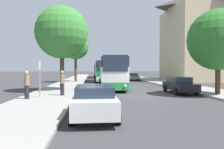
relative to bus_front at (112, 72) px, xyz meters
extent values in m
plane|color=#38383A|center=(1.63, -7.15, -1.82)|extent=(300.00, 300.00, 0.00)
cube|color=gray|center=(-5.37, -7.15, -1.74)|extent=(4.00, 120.00, 0.15)
cube|color=#C6B28E|center=(19.00, 14.09, 4.72)|extent=(14.46, 12.42, 13.08)
cube|color=#238942|center=(0.00, 0.01, -1.19)|extent=(2.70, 10.41, 0.70)
cube|color=silver|center=(0.00, 0.01, -0.16)|extent=(2.70, 10.41, 1.36)
cube|color=#232D3D|center=(0.00, 0.01, 0.99)|extent=(2.72, 10.21, 0.95)
cube|color=silver|center=(0.00, 0.01, 1.53)|extent=(2.65, 10.21, 0.12)
cube|color=#232D3D|center=(-0.14, -5.19, 0.84)|extent=(2.19, 0.12, 1.45)
sphere|color=#F4EAC1|center=(-0.99, -5.19, -1.16)|extent=(0.24, 0.24, 0.24)
sphere|color=#F4EAC1|center=(0.71, -5.23, -1.16)|extent=(0.24, 0.24, 0.24)
cylinder|color=black|center=(-1.30, -3.06, -1.32)|extent=(0.33, 1.01, 1.00)
cylinder|color=black|center=(1.13, -3.12, -1.32)|extent=(0.33, 1.01, 1.00)
cylinder|color=black|center=(-1.13, 3.15, -1.32)|extent=(0.33, 1.01, 1.00)
cylinder|color=black|center=(1.30, 3.09, -1.32)|extent=(0.33, 1.01, 1.00)
cube|color=silver|center=(-0.33, 13.35, -1.19)|extent=(2.50, 10.59, 0.70)
cube|color=#23844C|center=(-0.33, 13.35, -0.16)|extent=(2.50, 10.59, 1.37)
cube|color=#232D3D|center=(-0.33, 13.35, 1.00)|extent=(2.53, 10.37, 0.95)
cube|color=#23844C|center=(-0.33, 13.35, 1.54)|extent=(2.45, 10.37, 0.12)
cube|color=#232D3D|center=(-0.32, 8.03, 0.85)|extent=(2.23, 0.06, 1.45)
sphere|color=#F4EAC1|center=(-1.19, 8.00, -1.16)|extent=(0.24, 0.24, 0.24)
sphere|color=#F4EAC1|center=(0.55, 8.01, -1.16)|extent=(0.24, 0.24, 0.24)
cylinder|color=black|center=(-1.56, 10.17, -1.32)|extent=(0.30, 1.00, 1.00)
cylinder|color=black|center=(0.92, 10.17, -1.32)|extent=(0.30, 1.00, 1.00)
cylinder|color=black|center=(-1.58, 16.52, -1.32)|extent=(0.30, 1.00, 1.00)
cylinder|color=black|center=(0.91, 16.52, -1.32)|extent=(0.30, 1.00, 1.00)
cube|color=gray|center=(-0.38, 29.00, -1.19)|extent=(2.58, 10.99, 0.70)
cube|color=red|center=(-0.38, 29.00, -0.22)|extent=(2.58, 10.99, 1.25)
cube|color=#232D3D|center=(-0.38, 29.00, 0.88)|extent=(2.60, 10.77, 0.95)
cube|color=red|center=(-0.38, 29.00, 1.42)|extent=(2.53, 10.77, 0.12)
cube|color=#232D3D|center=(-0.41, 23.48, 0.73)|extent=(2.27, 0.07, 1.45)
sphere|color=#F4EAC1|center=(-1.29, 23.46, -1.16)|extent=(0.24, 0.24, 0.24)
sphere|color=#F4EAC1|center=(0.47, 23.45, -1.16)|extent=(0.24, 0.24, 0.24)
cylinder|color=black|center=(-1.66, 25.71, -1.32)|extent=(0.31, 1.00, 1.00)
cylinder|color=black|center=(0.86, 25.70, -1.32)|extent=(0.31, 1.00, 1.00)
cylinder|color=black|center=(-1.62, 32.29, -1.32)|extent=(0.31, 1.00, 1.00)
cylinder|color=black|center=(0.90, 32.28, -1.32)|extent=(0.31, 1.00, 1.00)
cube|color=silver|center=(-2.06, -14.14, -1.16)|extent=(1.84, 4.61, 0.70)
cube|color=#232D3D|center=(-2.05, -14.33, -0.60)|extent=(1.60, 2.40, 0.42)
cylinder|color=black|center=(-2.97, -12.73, -1.51)|extent=(0.21, 0.62, 0.62)
cylinder|color=black|center=(-1.17, -12.71, -1.51)|extent=(0.21, 0.62, 0.62)
cylinder|color=black|center=(-2.94, -15.58, -1.51)|extent=(0.21, 0.62, 0.62)
cylinder|color=black|center=(-1.14, -15.56, -1.51)|extent=(0.21, 0.62, 0.62)
cube|color=black|center=(5.54, -5.39, -1.20)|extent=(1.74, 4.37, 0.62)
cube|color=#232D3D|center=(5.54, -5.21, -0.62)|extent=(1.52, 2.27, 0.53)
cylinder|color=black|center=(6.40, -6.74, -1.51)|extent=(0.20, 0.62, 0.62)
cylinder|color=black|center=(4.68, -6.73, -1.51)|extent=(0.20, 0.62, 0.62)
cylinder|color=black|center=(6.41, -4.04, -1.51)|extent=(0.20, 0.62, 0.62)
cylinder|color=black|center=(4.69, -4.03, -1.51)|extent=(0.20, 0.62, 0.62)
cube|color=slate|center=(5.35, 16.27, -1.21)|extent=(2.04, 4.44, 0.58)
cube|color=#232D3D|center=(5.35, 16.44, -0.70)|extent=(1.76, 2.33, 0.44)
cylinder|color=black|center=(6.29, 14.88, -1.51)|extent=(0.21, 0.62, 0.62)
cylinder|color=black|center=(4.35, 14.93, -1.51)|extent=(0.21, 0.62, 0.62)
cylinder|color=black|center=(6.35, 17.60, -1.51)|extent=(0.21, 0.62, 0.62)
cylinder|color=black|center=(4.41, 17.65, -1.51)|extent=(0.21, 0.62, 0.62)
cylinder|color=gray|center=(-5.93, -7.77, -0.34)|extent=(0.08, 0.08, 2.65)
cube|color=silver|center=(-5.93, -7.77, 0.64)|extent=(0.03, 0.45, 0.60)
cylinder|color=#23232D|center=(-6.54, -8.83, -1.22)|extent=(0.30, 0.30, 0.90)
cylinder|color=olive|center=(-6.54, -8.83, -0.40)|extent=(0.36, 0.36, 0.75)
sphere|color=tan|center=(-6.54, -8.83, 0.10)|extent=(0.24, 0.24, 0.24)
cylinder|color=#23232D|center=(-4.42, -7.05, -1.22)|extent=(0.30, 0.30, 0.90)
cylinder|color=olive|center=(-4.42, -7.05, -0.39)|extent=(0.36, 0.36, 0.75)
sphere|color=tan|center=(-4.42, -7.05, 0.11)|extent=(0.24, 0.24, 0.24)
cylinder|color=#513D23|center=(-4.77, 11.07, 0.35)|extent=(0.40, 0.40, 4.03)
sphere|color=#387F33|center=(-4.77, 11.07, 3.93)|extent=(4.17, 4.17, 4.17)
cylinder|color=#47331E|center=(-5.01, -2.82, 0.14)|extent=(0.40, 0.40, 3.61)
sphere|color=#387F33|center=(-5.01, -2.82, 3.81)|extent=(4.98, 4.98, 4.98)
cylinder|color=#47331E|center=(7.93, -7.26, -0.41)|extent=(0.40, 0.40, 2.52)
sphere|color=#2D7028|center=(7.93, -7.26, 2.68)|extent=(4.89, 4.89, 4.89)
camera|label=1|loc=(-2.14, -23.95, 0.38)|focal=35.00mm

